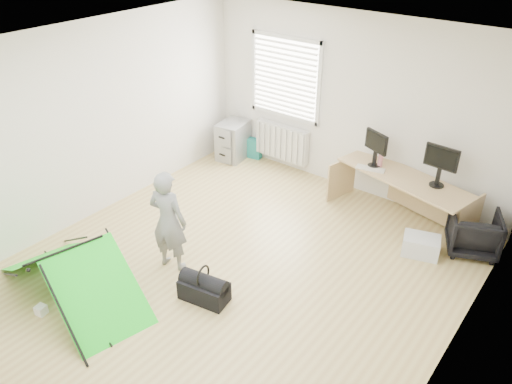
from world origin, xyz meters
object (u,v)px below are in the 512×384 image
Objects in this scene: desk at (401,197)px; kite at (70,273)px; laptop_bag at (64,275)px; storage_crate at (421,246)px; duffel_bag at (204,291)px; thermos at (381,159)px; office_chair at (474,232)px; person at (168,221)px; filing_cabinet at (233,140)px; monitor_right at (439,172)px; monitor_left at (375,154)px.

kite is at bearing -106.87° from desk.
laptop_bag is (-2.52, -3.82, -0.20)m from desk.
storage_crate is 0.81× the size of duffel_bag.
office_chair is at bearing -10.00° from thermos.
storage_crate is (-0.49, -0.47, -0.16)m from office_chair.
person reaches higher than desk.
kite is (-1.88, -3.94, -0.47)m from thermos.
monitor_right reaches higher than filing_cabinet.
thermos is (-0.85, 0.05, -0.09)m from monitor_right.
person is 2.92× the size of storage_crate.
filing_cabinet is 3.90m from laptop_bag.
office_chair is 4.99m from kite.
storage_crate is at bearing -34.25° from desk.
duffel_bag is (0.74, -0.21, -0.54)m from person.
monitor_right is 3.58m from person.
monitor_right reaches higher than storage_crate.
desk is 1.10m from office_chair.
person is at bearing -138.11° from storage_crate.
storage_crate is at bearing -151.20° from person.
monitor_left is at bearing 56.09° from laptop_bag.
laptop_bag is (-2.12, -3.89, -0.65)m from thermos.
duffel_bag is (-0.63, -3.07, -0.66)m from thermos.
kite is 1.54m from duffel_bag.
desk is 7.86× the size of thermos.
monitor_right is 1.82× the size of thermos.
thermos is at bearing 143.77° from storage_crate.
thermos reaches higher than desk.
thermos is 3.21m from duffel_bag.
monitor_left is at bearing -176.12° from monitor_right.
person reaches higher than kite.
laptop_bag is (-2.97, -3.84, -0.74)m from monitor_right.
desk is 3.12× the size of office_chair.
office_chair is 1.75× the size of laptop_bag.
filing_cabinet is at bearing -178.96° from thermos.
office_chair is (1.09, -0.19, -0.05)m from desk.
desk is 0.71m from monitor_right.
filing_cabinet is 4.22m from office_chair.
thermos is 4.40m from kite.
person is 1.25m from kite.
desk is 0.94× the size of kite.
monitor_left is 4.41m from laptop_bag.
office_chair is (1.49, -0.26, -0.50)m from thermos.
storage_crate is at bearing -9.26° from monitor_left.
monitor_left is 0.67× the size of office_chair.
thermos is at bearing 55.65° from laptop_bag.
monitor_left is 0.74× the size of duffel_bag.
monitor_right is at bearing -9.56° from filing_cabinet.
monitor_right is 0.34× the size of person.
filing_cabinet is 1.08× the size of office_chair.
person is (-2.86, -2.60, 0.38)m from office_chair.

